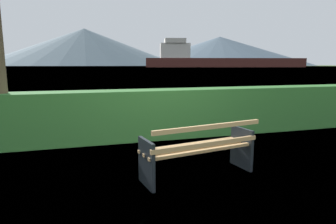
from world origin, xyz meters
TOP-DOWN VIEW (x-y plane):
  - ground_plane at (0.00, 0.00)m, footprint 1400.00×1400.00m
  - water_surface at (0.00, 307.91)m, footprint 620.00×620.00m
  - park_bench at (0.01, -0.06)m, footprint 1.86×0.87m
  - hedge_row at (0.00, 2.48)m, footprint 11.23×0.71m
  - cargo_ship_large at (85.52, 183.80)m, footprint 112.53×39.80m
  - distant_hills at (6.87, 591.81)m, footprint 940.22×406.59m

SIDE VIEW (x-z plane):
  - ground_plane at x=0.00m, z-range 0.00..0.00m
  - water_surface at x=0.00m, z-range 0.00..0.00m
  - park_bench at x=0.01m, z-range -0.01..0.86m
  - hedge_row at x=0.00m, z-range 0.00..1.13m
  - cargo_ship_large at x=85.52m, z-range -4.27..15.09m
  - distant_hills at x=6.87m, z-range -2.81..73.03m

